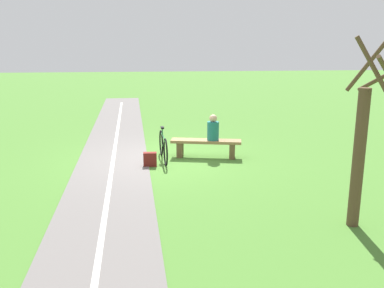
{
  "coord_description": "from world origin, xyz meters",
  "views": [
    {
      "loc": [
        0.44,
        11.28,
        3.13
      ],
      "look_at": [
        -0.67,
        1.76,
        0.84
      ],
      "focal_mm": 38.63,
      "sensor_mm": 36.0,
      "label": 1
    }
  ],
  "objects_px": {
    "bench": "(206,145)",
    "bicycle": "(163,147)",
    "backpack": "(150,159)",
    "tree_mid_field": "(362,143)",
    "person_seated": "(213,129)"
  },
  "relations": [
    {
      "from": "bicycle",
      "to": "tree_mid_field",
      "type": "height_order",
      "value": "tree_mid_field"
    },
    {
      "from": "backpack",
      "to": "bicycle",
      "type": "bearing_deg",
      "value": -124.95
    },
    {
      "from": "bench",
      "to": "person_seated",
      "type": "distance_m",
      "value": 0.51
    },
    {
      "from": "person_seated",
      "to": "backpack",
      "type": "bearing_deg",
      "value": 33.37
    },
    {
      "from": "backpack",
      "to": "bench",
      "type": "bearing_deg",
      "value": -155.67
    },
    {
      "from": "tree_mid_field",
      "to": "backpack",
      "type": "bearing_deg",
      "value": -49.18
    },
    {
      "from": "person_seated",
      "to": "backpack",
      "type": "distance_m",
      "value": 2.03
    },
    {
      "from": "bicycle",
      "to": "tree_mid_field",
      "type": "relative_size",
      "value": 0.52
    },
    {
      "from": "backpack",
      "to": "tree_mid_field",
      "type": "bearing_deg",
      "value": 130.82
    },
    {
      "from": "person_seated",
      "to": "backpack",
      "type": "relative_size",
      "value": 1.96
    },
    {
      "from": "bench",
      "to": "bicycle",
      "type": "height_order",
      "value": "bicycle"
    },
    {
      "from": "person_seated",
      "to": "bicycle",
      "type": "xyz_separation_m",
      "value": [
        1.42,
        0.14,
        -0.44
      ]
    },
    {
      "from": "backpack",
      "to": "tree_mid_field",
      "type": "height_order",
      "value": "tree_mid_field"
    },
    {
      "from": "bench",
      "to": "bicycle",
      "type": "distance_m",
      "value": 1.24
    },
    {
      "from": "bench",
      "to": "bicycle",
      "type": "bearing_deg",
      "value": 21.09
    }
  ]
}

